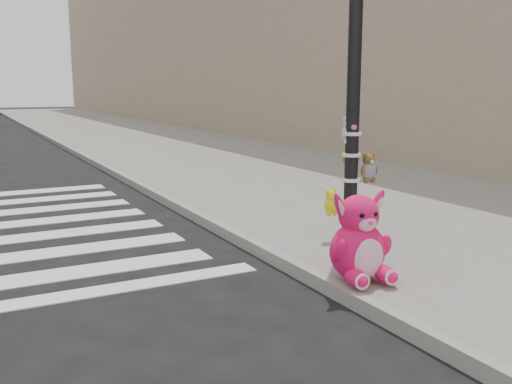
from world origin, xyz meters
TOP-DOWN VIEW (x-y plane):
  - ground at (0.00, 0.00)m, footprint 120.00×120.00m
  - sidewalk_near at (5.00, 10.00)m, footprint 7.00×80.00m
  - curb_edge at (1.55, 10.00)m, footprint 0.12×80.00m
  - bld_near at (10.50, 20.00)m, footprint 5.00×60.00m
  - signal_pole at (2.62, 1.81)m, footprint 0.66×0.49m
  - pink_bunny at (1.80, 0.58)m, footprint 0.63×0.69m
  - red_teddy at (1.80, 0.79)m, footprint 0.14×0.12m

SIDE VIEW (x-z plane):
  - ground at x=0.00m, z-range 0.00..0.00m
  - sidewalk_near at x=5.00m, z-range 0.00..0.14m
  - curb_edge at x=1.55m, z-range -0.01..0.15m
  - red_teddy at x=1.80m, z-range 0.14..0.32m
  - pink_bunny at x=1.80m, z-range 0.06..0.95m
  - signal_pole at x=2.62m, z-range -0.16..3.84m
  - bld_near at x=10.50m, z-range 0.00..10.00m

